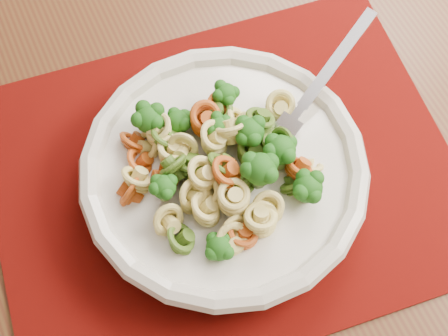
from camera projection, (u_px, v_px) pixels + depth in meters
dining_table at (227, 143)px, 0.75m from camera, size 1.46×1.04×0.79m
placemat at (225, 177)px, 0.60m from camera, size 0.51×0.44×0.00m
pasta_bowl at (224, 173)px, 0.57m from camera, size 0.26×0.26×0.05m
pasta_broccoli_heap at (224, 165)px, 0.55m from camera, size 0.22×0.22×0.06m
fork at (286, 129)px, 0.57m from camera, size 0.18×0.08×0.08m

